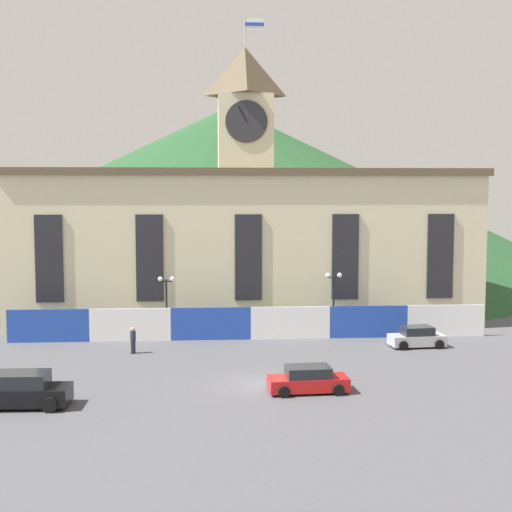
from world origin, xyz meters
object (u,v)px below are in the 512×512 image
street_lamp_right (166,293)px  car_silver_hatch (417,337)px  car_red_sedan (308,380)px  street_lamp_far_right (334,290)px  pedestrian (133,339)px  car_black_suv (21,391)px

street_lamp_right → car_silver_hatch: (18.01, -4.20, -2.78)m
street_lamp_right → car_red_sedan: 17.66m
street_lamp_far_right → pedestrian: 15.75m
street_lamp_right → street_lamp_far_right: size_ratio=0.96×
car_red_sedan → car_silver_hatch: size_ratio=1.12×
car_silver_hatch → pedestrian: 20.08m
street_lamp_right → car_black_suv: size_ratio=0.96×
car_red_sedan → pedestrian: 14.84m
car_red_sedan → car_black_suv: (-15.10, -1.71, 0.16)m
car_black_suv → pedestrian: 12.86m
car_red_sedan → pedestrian: bearing=-47.5°
car_red_sedan → car_silver_hatch: car_silver_hatch is taller
car_black_suv → pedestrian: bearing=71.2°
street_lamp_right → car_black_suv: (-6.51, -16.89, -2.64)m
car_red_sedan → car_black_suv: bearing=3.2°
car_red_sedan → pedestrian: (-10.63, 10.35, 0.32)m
car_black_suv → car_silver_hatch: 27.61m
car_red_sedan → pedestrian: size_ratio=2.46×
street_lamp_far_right → pedestrian: bearing=-161.9°
street_lamp_right → street_lamp_far_right: street_lamp_far_right is taller
street_lamp_right → street_lamp_far_right: bearing=0.0°
car_red_sedan → car_silver_hatch: bearing=-133.9°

